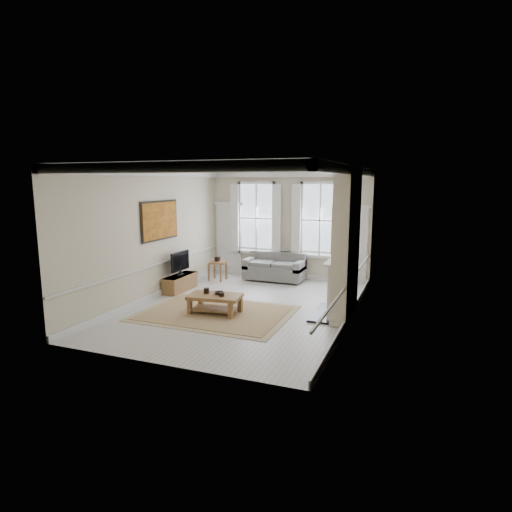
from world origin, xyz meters
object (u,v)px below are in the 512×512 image
at_px(sofa, 275,269).
at_px(tv_stand, 180,283).
at_px(side_table, 218,265).
at_px(coffee_table, 215,298).

relative_size(sofa, tv_stand, 1.45).
distance_m(sofa, side_table, 1.82).
bearing_deg(coffee_table, sofa, 80.12).
distance_m(side_table, coffee_table, 3.50).
relative_size(side_table, coffee_table, 0.48).
xyz_separation_m(coffee_table, tv_stand, (-1.89, 1.56, -0.15)).
height_order(coffee_table, tv_stand, same).
height_order(side_table, tv_stand, side_table).
bearing_deg(tv_stand, sofa, 47.14).
distance_m(coffee_table, tv_stand, 2.46).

